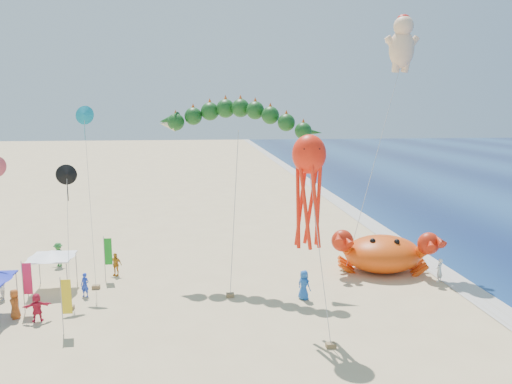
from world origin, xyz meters
TOP-DOWN VIEW (x-y plane):
  - ground at (0.00, 0.00)m, footprint 320.00×320.00m
  - foam_strip at (12.00, 0.00)m, footprint 320.00×320.00m
  - crab_inflatable at (7.66, 3.87)m, footprint 7.62×5.86m
  - dragon_kite at (-3.12, 4.40)m, footprint 11.28×7.22m
  - cherub_kite at (10.14, 8.27)m, footprint 6.46×5.11m
  - octopus_kite at (0.03, -4.82)m, footprint 1.89×3.49m
  - canopy_white at (-15.55, 2.81)m, footprint 2.97×2.97m
  - feather_flags at (-15.44, 0.57)m, footprint 9.15×8.46m
  - beachgoers at (-11.61, 1.81)m, footprint 30.00×11.20m
  - small_kites at (-16.04, 1.69)m, footprint 6.42×10.08m

SIDE VIEW (x-z plane):
  - ground at x=0.00m, z-range 0.00..0.00m
  - foam_strip at x=12.00m, z-range 0.01..0.01m
  - beachgoers at x=-11.61m, z-range -0.08..1.82m
  - crab_inflatable at x=7.66m, z-range -0.20..3.14m
  - feather_flags at x=-15.44m, z-range 0.41..3.61m
  - canopy_white at x=-15.55m, z-range 1.09..3.79m
  - small_kites at x=-16.04m, z-range 1.59..13.79m
  - octopus_kite at x=0.03m, z-range 2.77..13.42m
  - dragon_kite at x=-3.12m, z-range 4.88..17.11m
  - cherub_kite at x=10.14m, z-range 7.45..26.57m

